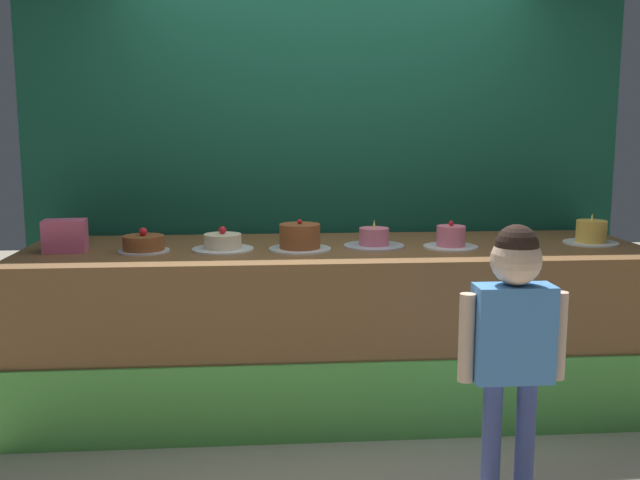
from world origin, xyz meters
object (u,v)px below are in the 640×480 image
(child_figure, at_px, (513,325))
(cake_center_right, at_px, (374,239))
(cake_far_left, at_px, (144,244))
(cake_center_left, at_px, (300,238))
(cake_right, at_px, (451,238))
(cake_far_right, at_px, (591,234))
(donut, at_px, (525,243))
(cake_left, at_px, (223,243))
(pink_box, at_px, (65,236))

(child_figure, distance_m, cake_center_right, 1.20)
(cake_far_left, height_order, cake_center_left, cake_center_left)
(cake_right, xyz_separation_m, cake_far_right, (0.84, 0.07, 0.01))
(child_figure, xyz_separation_m, cake_right, (0.01, 1.04, 0.20))
(child_figure, distance_m, donut, 1.13)
(donut, relative_size, cake_left, 0.38)
(pink_box, distance_m, cake_far_left, 0.42)
(donut, xyz_separation_m, cake_center_left, (-1.26, 0.00, 0.05))
(pink_box, xyz_separation_m, cake_center_right, (1.68, 0.03, -0.04))
(pink_box, xyz_separation_m, cake_center_left, (1.26, -0.04, -0.02))
(cake_far_right, bearing_deg, cake_far_left, -178.35)
(cake_far_right, bearing_deg, pink_box, -179.35)
(cake_center_right, bearing_deg, child_figure, -69.60)
(pink_box, relative_size, cake_left, 0.65)
(cake_left, xyz_separation_m, cake_center_left, (0.42, -0.03, 0.03))
(child_figure, relative_size, donut, 9.40)
(donut, bearing_deg, cake_center_right, 174.94)
(cake_far_left, relative_size, cake_center_right, 0.81)
(donut, xyz_separation_m, cake_far_left, (-2.10, 0.00, 0.02))
(donut, distance_m, cake_right, 0.42)
(child_figure, xyz_separation_m, cake_center_right, (-0.41, 1.11, 0.19))
(cake_far_left, bearing_deg, donut, -0.13)
(cake_left, relative_size, cake_center_right, 0.99)
(pink_box, relative_size, cake_center_right, 0.65)
(pink_box, xyz_separation_m, cake_left, (0.84, -0.01, -0.05))
(cake_far_left, xyz_separation_m, cake_right, (1.68, 0.00, 0.01))
(pink_box, height_order, cake_far_right, cake_far_right)
(child_figure, relative_size, cake_center_right, 3.50)
(child_figure, relative_size, cake_far_left, 4.33)
(cake_center_left, xyz_separation_m, cake_right, (0.84, 0.00, -0.01))
(donut, distance_m, cake_center_right, 0.84)
(pink_box, xyz_separation_m, cake_far_right, (2.94, 0.03, -0.03))
(cake_center_right, height_order, cake_right, cake_center_right)
(child_figure, bearing_deg, cake_center_right, 110.40)
(pink_box, distance_m, cake_far_right, 2.94)
(cake_far_left, relative_size, cake_center_left, 0.80)
(pink_box, relative_size, cake_right, 0.72)
(donut, height_order, cake_far_left, cake_far_left)
(cake_left, height_order, cake_far_right, cake_far_right)
(cake_left, distance_m, cake_right, 1.26)
(donut, height_order, cake_right, cake_right)
(donut, xyz_separation_m, cake_center_right, (-0.84, 0.07, 0.02))
(pink_box, distance_m, cake_center_right, 1.68)
(cake_far_left, relative_size, cake_far_right, 0.89)
(pink_box, height_order, cake_far_left, pink_box)
(child_figure, xyz_separation_m, pink_box, (-2.10, 1.08, 0.24))
(cake_far_left, bearing_deg, pink_box, 174.69)
(cake_left, bearing_deg, cake_far_right, 1.28)
(pink_box, xyz_separation_m, cake_far_left, (0.42, -0.04, -0.04))
(pink_box, relative_size, cake_far_right, 0.71)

